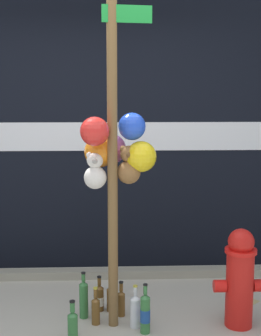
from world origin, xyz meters
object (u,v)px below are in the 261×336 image
Objects in this scene: bottle_0 at (84,298)px; bottle_6 at (121,302)px; bottle_7 at (145,313)px; bottle_2 at (135,310)px; memorial_post at (115,124)px; fire_hydrant at (240,277)px; bottle_1 at (73,324)px; bottle_5 at (110,298)px; bottle_3 at (99,298)px; bottle_4 at (96,309)px.

bottle_0 is 0.30m from bottle_6.
bottle_0 is 0.54m from bottle_7.
bottle_0 is at bearing 156.40° from bottle_2.
memorial_post is at bearing -113.71° from bottle_6.
fire_hydrant is 0.83m from bottle_2.
bottle_2 reaches higher than bottle_1.
bottle_5 is (-0.98, 0.29, -0.27)m from fire_hydrant.
memorial_post is 3.77× the size of fire_hydrant.
fire_hydrant is 1.14m from bottle_3.
bottle_4 is (-0.15, -0.03, -1.42)m from memorial_post.
bottle_0 is 0.44m from bottle_2.
bottle_2 is at bearing -46.76° from bottle_3.
memorial_post is 1.45m from bottle_3.
fire_hydrant reaches higher than bottle_0.
bottle_0 reaches higher than bottle_6.
bottle_1 is 0.78× the size of bottle_7.
bottle_6 is (0.09, -0.09, 0.00)m from bottle_5.
bottle_5 is at bearing 133.73° from bottle_6.
fire_hydrant is (0.94, -0.09, -1.15)m from memorial_post.
bottle_4 reaches higher than bottle_5.
bottle_3 is at bearing 164.24° from fire_hydrant.
bottle_4 reaches higher than bottle_6.
bottle_2 is 1.12× the size of bottle_4.
bottle_5 is 0.46m from bottle_7.
bottle_1 is 0.50m from bottle_3.
bottle_0 is at bearing -134.77° from bottle_3.
bottle_0 is 1.33× the size of bottle_5.
memorial_post is at bearing 39.92° from bottle_1.
fire_hydrant is at bearing -12.57° from bottle_6.
bottle_3 is at bearing 84.51° from bottle_4.
bottle_6 is at bearing 120.98° from bottle_7.
bottle_0 reaches higher than bottle_4.
fire_hydrant is 2.56× the size of bottle_4.
bottle_3 is 0.98× the size of bottle_4.
memorial_post is at bearing -19.27° from bottle_0.
bottle_3 is 1.02× the size of bottle_6.
bottle_1 is (-0.31, -0.26, -1.42)m from memorial_post.
bottle_2 is 0.41m from bottle_3.
memorial_post is 7.56× the size of bottle_7.
fire_hydrant is at bearing 6.88° from bottle_7.
bottle_6 is at bearing 167.43° from fire_hydrant.
fire_hydrant is 2.60× the size of bottle_3.
bottle_4 is (-0.30, 0.06, -0.02)m from bottle_2.
bottle_6 is at bearing 117.99° from bottle_2.
memorial_post reaches higher than bottle_5.
bottle_4 is (0.10, -0.12, -0.04)m from bottle_0.
bottle_1 is at bearing -159.45° from bottle_2.
memorial_post is 1.41m from bottle_7.
bottle_2 is at bearing -11.14° from bottle_4.
bottle_6 is 0.75× the size of bottle_7.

